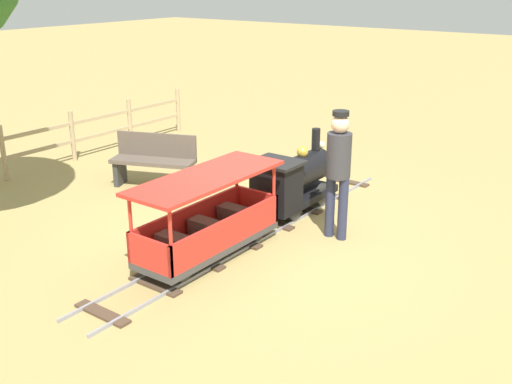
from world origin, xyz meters
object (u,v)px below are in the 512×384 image
Objects in this scene: locomotive at (293,180)px; park_bench at (154,161)px; passenger_car at (208,224)px; conductor_person at (338,165)px.

locomotive is 2.37m from park_bench.
passenger_car is 1.48× the size of park_bench.
locomotive is 1.08m from conductor_person.
locomotive reaches higher than passenger_car.
passenger_car is at bearing -31.66° from park_bench.
park_bench is (-3.25, 0.05, -0.54)m from conductor_person.
conductor_person is 1.20× the size of park_bench.
passenger_car is 1.74m from conductor_person.
passenger_car is 1.23× the size of conductor_person.
conductor_person reaches higher than park_bench.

